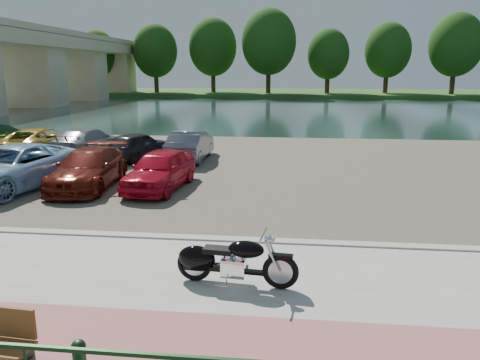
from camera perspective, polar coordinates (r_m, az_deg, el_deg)
The scene contains 17 objects.
ground at distance 9.39m, azimuth -0.12°, elevation -12.23°, with size 200.00×200.00×0.00m, color #595447.
promenade at distance 8.48m, azimuth -0.93°, elevation -14.81°, with size 60.00×6.00×0.10m, color #9C9993.
pink_path at distance 7.17m, azimuth -2.58°, elevation -20.02°, with size 60.00×2.00×0.01m, color #9B5857.
kerb at distance 11.19m, azimuth 1.07°, elevation -7.53°, with size 60.00×0.30×0.14m, color #9C9993.
parking_lot at distance 19.85m, azimuth 3.55°, elevation 1.54°, with size 60.00×18.00×0.04m, color #464238.
river at distance 48.60m, azimuth 5.39°, elevation 8.41°, with size 120.00×40.00×0.00m, color #172B26.
far_bank at distance 80.51m, azimuth 5.90°, elevation 10.50°, with size 120.00×24.00×0.60m, color #26491A.
bridge at distance 57.33m, azimuth -24.59°, elevation 13.56°, with size 7.00×56.00×8.55m.
far_trees at distance 74.37m, azimuth 9.46°, elevation 15.72°, with size 70.25×10.68×12.52m.
motorcycle at distance 8.89m, azimuth -1.81°, elevation -9.79°, with size 2.33×0.75×1.05m.
car_2 at distance 17.81m, azimuth -26.00°, elevation 1.37°, with size 2.48×5.39×1.50m, color #9DC7E5.
car_3 at distance 17.14m, azimuth -18.01°, elevation 1.35°, with size 1.85×4.54×1.32m, color #60170D.
car_4 at distance 16.26m, azimuth -9.74°, elevation 1.27°, with size 1.60×3.99×1.36m, color #B70C22.
car_6 at distance 24.44m, azimuth -23.01°, elevation 4.36°, with size 2.22×4.82×1.34m, color #AB8627.
car_7 at distance 23.05m, azimuth -18.23°, elevation 4.35°, with size 1.97×4.84×1.41m, color gray.
car_8 at distance 21.86m, azimuth -12.41°, elevation 4.11°, with size 1.53×3.79×1.29m, color black.
car_9 at distance 21.42m, azimuth -6.05°, elevation 4.24°, with size 1.43×4.10×1.35m, color #585A69.
Camera 1 is at (0.98, -8.42, 4.04)m, focal length 35.00 mm.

